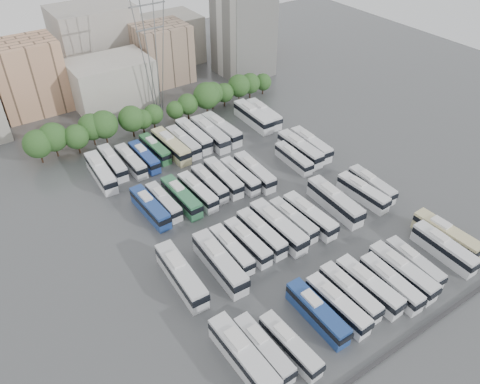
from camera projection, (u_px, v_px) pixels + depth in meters
ground at (268, 216)px, 87.75m from camera, size 220.00×220.00×0.00m
parapet at (408, 340)px, 65.85m from camera, size 56.00×0.50×0.50m
tree_line at (155, 111)px, 111.64m from camera, size 65.39×8.11×8.52m
city_buildings at (89, 62)px, 127.04m from camera, size 102.00×35.00×20.00m
apartment_tower at (243, 29)px, 133.23m from camera, size 14.00×14.00×26.00m
electricity_pylon at (151, 39)px, 110.29m from camera, size 9.00×6.91×33.83m
bus_r0_s0 at (243, 356)px, 61.81m from camera, size 3.16×13.36×4.18m
bus_r0_s1 at (263, 349)px, 63.08m from camera, size 2.65×11.23×3.51m
bus_r0_s2 at (290, 345)px, 63.57m from camera, size 2.93×11.07×3.44m
bus_r0_s4 at (317, 312)px, 67.76m from camera, size 2.72×11.88×3.72m
bus_r0_s5 at (337, 305)px, 68.93m from camera, size 2.90×11.69×3.64m
bus_r0_s6 at (350, 292)px, 70.84m from camera, size 2.51×11.46×3.59m
bus_r0_s7 at (369, 286)px, 71.76m from camera, size 3.05×12.12×3.78m
bus_r0_s8 at (391, 283)px, 72.35m from camera, size 2.84×11.59×3.62m
bus_r0_s9 at (402, 272)px, 74.01m from camera, size 2.76×12.36×3.87m
bus_r0_s10 at (414, 263)px, 75.79m from camera, size 2.95×11.11×3.45m
bus_r0_s12 at (444, 248)px, 78.34m from camera, size 2.86×12.01×3.75m
bus_r0_s13 at (446, 235)px, 80.81m from camera, size 3.22×12.53×3.90m
bus_r1_s0 at (181, 275)px, 73.23m from camera, size 3.45×13.61×4.24m
bus_r1_s2 at (220, 262)px, 75.37m from camera, size 3.38×13.66×4.26m
bus_r1_s3 at (231, 249)px, 78.30m from camera, size 2.60×11.09×3.47m
bus_r1_s4 at (248, 242)px, 79.68m from camera, size 2.68×11.23×3.51m
bus_r1_s5 at (261, 233)px, 81.34m from camera, size 2.74×11.85×3.71m
bus_r1_s6 at (278, 226)px, 82.36m from camera, size 3.16×13.43×4.20m
bus_r1_s7 at (293, 220)px, 84.23m from camera, size 2.72×11.37×3.55m
bus_r1_s8 at (310, 215)px, 84.99m from camera, size 3.10×12.35×3.85m
bus_r1_s10 at (335, 201)px, 88.08m from camera, size 3.46×13.52×4.21m
bus_r1_s12 at (363, 192)px, 90.74m from camera, size 3.07×11.74×3.65m
bus_r1_s13 at (372, 185)px, 92.77m from camera, size 2.90×11.39×3.55m
bus_r2_s1 at (150, 207)px, 86.98m from camera, size 3.08×11.98×3.73m
bus_r2_s2 at (164, 201)px, 88.59m from camera, size 2.64×10.85×3.39m
bus_r2_s3 at (181, 197)px, 89.47m from camera, size 2.92×12.06×3.77m
bus_r2_s4 at (198, 191)px, 90.95m from camera, size 2.95×11.54×3.59m
bus_r2_s5 at (209, 183)px, 93.18m from camera, size 2.49×11.09×3.48m
bus_r2_s6 at (223, 177)px, 94.56m from camera, size 3.02×12.08×3.77m
bus_r2_s7 at (240, 176)px, 95.19m from camera, size 2.64×11.46×3.59m
bus_r2_s8 at (255, 172)px, 96.12m from camera, size 3.15×12.33×3.84m
bus_r2_s11 at (293, 158)px, 100.54m from camera, size 2.79×10.98×3.42m
bus_r2_s12 at (300, 149)px, 102.93m from camera, size 3.05×13.08×4.09m
bus_r2_s13 at (311, 144)px, 104.66m from camera, size 3.31×12.47×3.88m
bus_r3_s0 at (101, 172)px, 95.83m from camera, size 3.34×12.98×4.04m
bus_r3_s1 at (113, 162)px, 98.98m from camera, size 2.90×11.81×3.68m
bus_r3_s2 at (131, 161)px, 99.50m from camera, size 2.73×11.42×3.57m
bus_r3_s3 at (144, 157)px, 100.90m from camera, size 2.66×11.08×3.46m
bus_r3_s4 at (155, 149)px, 103.58m from camera, size 2.86×10.99×3.42m
bus_r3_s5 at (171, 146)px, 103.85m from camera, size 3.39×13.34×4.15m
bus_r3_s6 at (183, 142)px, 105.53m from camera, size 2.88×12.00×3.75m
bus_r3_s7 at (194, 135)px, 107.54m from camera, size 2.88×12.95×4.06m
bus_r3_s8 at (210, 133)px, 108.00m from camera, size 3.14×13.65×4.27m
bus_r3_s9 at (221, 129)px, 109.83m from camera, size 3.34×13.32×4.15m
bus_r3_s12 at (253, 116)px, 114.74m from camera, size 3.33×13.64×4.25m
bus_r3_s13 at (264, 114)px, 116.10m from camera, size 3.36×12.61×3.92m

